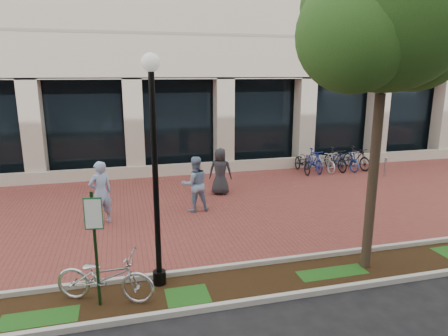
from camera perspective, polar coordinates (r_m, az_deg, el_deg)
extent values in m
plane|color=black|center=(13.62, -2.99, -5.53)|extent=(120.00, 120.00, 0.00)
cube|color=brown|center=(13.61, -2.99, -5.51)|extent=(40.00, 9.00, 0.01)
cube|color=black|center=(8.97, 4.14, -16.09)|extent=(40.00, 1.50, 0.01)
cube|color=#B8B7AD|center=(9.57, 2.67, -13.68)|extent=(40.00, 0.12, 0.12)
cube|color=#B8B7AD|center=(8.33, 5.89, -18.18)|extent=(40.00, 0.12, 0.12)
cube|color=black|center=(18.55, -6.62, 6.16)|extent=(40.00, 0.15, 4.20)
cube|color=beige|center=(17.81, -5.95, -0.18)|extent=(40.00, 0.25, 0.50)
cube|color=beige|center=(17.86, -6.29, 5.89)|extent=(0.80, 0.80, 4.20)
cube|color=#123415|center=(8.05, -17.82, -11.13)|extent=(0.05, 0.05, 2.32)
cube|color=#175F30|center=(7.75, -18.23, -6.22)|extent=(0.34, 0.02, 0.62)
cube|color=white|center=(7.74, -18.23, -6.26)|extent=(0.30, 0.01, 0.56)
cylinder|color=black|center=(8.96, -9.20, -15.20)|extent=(0.28, 0.28, 0.30)
cylinder|color=black|center=(8.18, -9.74, -2.26)|extent=(0.12, 0.12, 4.47)
sphere|color=silver|center=(7.88, -10.44, 14.62)|extent=(0.36, 0.36, 0.36)
cylinder|color=#443327|center=(9.49, 20.43, -2.21)|extent=(0.22, 0.22, 4.00)
sphere|color=#254C18|center=(9.27, 22.44, 20.81)|extent=(3.53, 3.53, 3.53)
sphere|color=#254C18|center=(10.08, 25.53, 16.81)|extent=(2.47, 2.47, 2.47)
sphere|color=#254C18|center=(8.49, 18.16, 17.70)|extent=(2.29, 2.29, 2.29)
imported|color=silver|center=(8.44, -16.64, -14.66)|extent=(2.12, 1.38, 1.05)
imported|color=#91ACD9|center=(12.39, -17.20, -3.40)|extent=(0.83, 0.71, 1.92)
imported|color=#7C96B8|center=(12.97, -4.15, -2.29)|extent=(0.93, 0.75, 1.82)
imported|color=#25252A|center=(14.74, -0.53, -0.49)|extent=(0.98, 0.78, 1.75)
cylinder|color=#B0B0B5|center=(18.72, 22.04, 0.01)|extent=(0.11, 0.11, 0.78)
sphere|color=#B0B0B5|center=(18.63, 22.16, 1.33)|extent=(0.12, 0.12, 0.12)
imported|color=black|center=(18.41, 11.17, 0.81)|extent=(0.76, 1.86, 0.95)
imported|color=navy|center=(18.64, 12.70, 1.05)|extent=(0.53, 1.77, 1.06)
imported|color=silver|center=(18.91, 14.18, 0.98)|extent=(0.69, 1.84, 0.95)
imported|color=black|center=(19.16, 15.63, 1.22)|extent=(0.65, 1.80, 1.06)
imported|color=#21449A|center=(19.45, 17.02, 1.14)|extent=(0.88, 1.89, 0.95)
imported|color=black|center=(19.74, 18.39, 1.37)|extent=(0.82, 1.83, 1.06)
cylinder|color=#B0B0B5|center=(19.05, 14.89, 0.79)|extent=(0.04, 0.04, 0.80)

